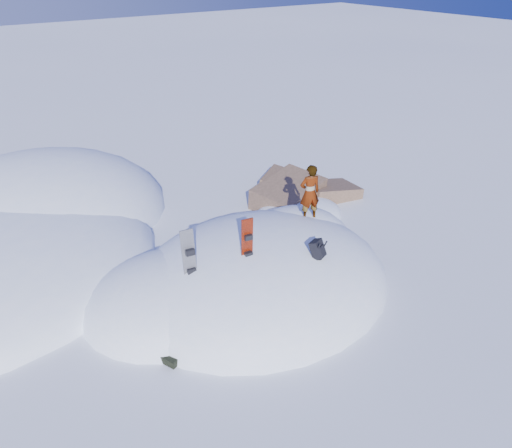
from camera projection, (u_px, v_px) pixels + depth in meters
ground at (260, 285)px, 12.92m from camera, size 120.00×120.00×0.00m
snow_mound at (249, 283)px, 13.01m from camera, size 8.00×6.00×3.00m
rock_outcrop at (298, 206)px, 16.96m from camera, size 4.68×4.41×1.68m
snowboard_red at (247, 247)px, 11.47m from camera, size 0.30×0.19×1.53m
snowboard_dark at (190, 263)px, 11.23m from camera, size 0.34×0.27×1.67m
backpack at (318, 249)px, 11.63m from camera, size 0.42×0.48×0.52m
gear_pile at (177, 352)px, 10.62m from camera, size 0.82×0.64×0.21m
person at (310, 193)px, 13.37m from camera, size 0.66×0.52×1.59m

